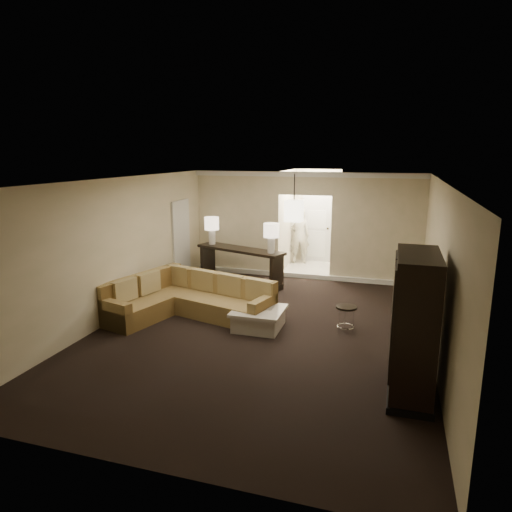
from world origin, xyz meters
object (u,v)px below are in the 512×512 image
(sectional_sofa, at_px, (187,300))
(armoire, at_px, (413,328))
(drink_table, at_px, (346,313))
(console_table, at_px, (240,263))
(person, at_px, (299,233))
(coffee_table, at_px, (259,318))

(sectional_sofa, relative_size, armoire, 1.64)
(armoire, height_order, drink_table, armoire)
(console_table, distance_m, person, 2.88)
(sectional_sofa, height_order, coffee_table, sectional_sofa)
(console_table, xyz_separation_m, person, (0.95, 2.70, 0.37))
(drink_table, bearing_deg, coffee_table, -168.08)
(sectional_sofa, distance_m, coffee_table, 1.62)
(drink_table, bearing_deg, console_table, 140.57)
(console_table, relative_size, armoire, 1.24)
(person, bearing_deg, drink_table, 94.15)
(coffee_table, height_order, drink_table, drink_table)
(coffee_table, distance_m, person, 5.48)
(coffee_table, distance_m, armoire, 3.26)
(console_table, bearing_deg, coffee_table, -45.83)
(armoire, relative_size, drink_table, 4.08)
(sectional_sofa, relative_size, drink_table, 6.71)
(sectional_sofa, relative_size, coffee_table, 3.45)
(sectional_sofa, distance_m, person, 5.39)
(coffee_table, relative_size, armoire, 0.48)
(coffee_table, xyz_separation_m, drink_table, (1.60, 0.34, 0.15))
(armoire, height_order, person, armoire)
(drink_table, bearing_deg, sectional_sofa, -177.82)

